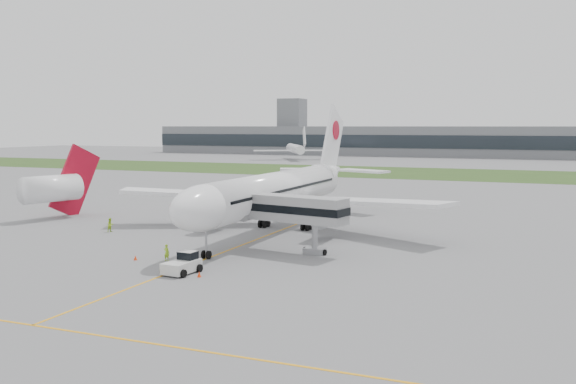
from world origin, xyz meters
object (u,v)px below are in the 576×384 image
at_px(airliner, 279,190).
at_px(neighbor_aircraft, 54,188).
at_px(pushback_tug, 183,264).
at_px(jet_bridge, 284,209).
at_px(ground_crew_near, 167,253).

xyz_separation_m(airliner, neighbor_aircraft, (-36.72, -2.15, -0.89)).
height_order(pushback_tug, neighbor_aircraft, neighbor_aircraft).
xyz_separation_m(airliner, jet_bridge, (6.12, -12.94, -0.76)).
height_order(ground_crew_near, neighbor_aircraft, neighbor_aircraft).
bearing_deg(neighbor_aircraft, jet_bridge, 1.59).
distance_m(airliner, jet_bridge, 14.33).
xyz_separation_m(airliner, pushback_tug, (1.27, -26.58, -4.73)).
bearing_deg(airliner, pushback_tug, -87.27).
height_order(pushback_tug, ground_crew_near, pushback_tug).
bearing_deg(neighbor_aircraft, pushback_tug, -17.02).
distance_m(airliner, pushback_tug, 27.03).
height_order(airliner, pushback_tug, airliner).
relative_size(pushback_tug, neighbor_aircraft, 0.27).
xyz_separation_m(airliner, ground_crew_near, (-3.32, -22.44, -4.76)).
height_order(pushback_tug, jet_bridge, jet_bridge).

